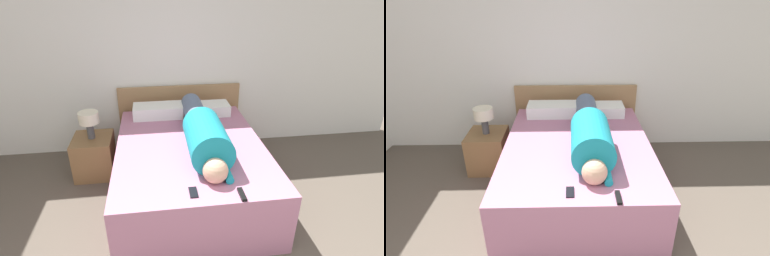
# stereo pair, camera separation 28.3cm
# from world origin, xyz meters

# --- Properties ---
(wall_back) EXTENTS (6.38, 0.06, 2.60)m
(wall_back) POSITION_xyz_m (0.00, 3.50, 1.30)
(wall_back) COLOR white
(wall_back) RESTS_ON ground_plane
(bed) EXTENTS (1.49, 1.93, 0.60)m
(bed) POSITION_xyz_m (0.03, 2.36, 0.30)
(bed) COLOR #B2708E
(bed) RESTS_ON ground_plane
(headboard) EXTENTS (1.61, 0.04, 0.88)m
(headboard) POSITION_xyz_m (0.03, 3.43, 0.44)
(headboard) COLOR #A37A51
(headboard) RESTS_ON ground_plane
(nightstand) EXTENTS (0.45, 0.47, 0.48)m
(nightstand) POSITION_xyz_m (-1.05, 2.88, 0.24)
(nightstand) COLOR brown
(nightstand) RESTS_ON ground_plane
(table_lamp) EXTENTS (0.22, 0.22, 0.32)m
(table_lamp) POSITION_xyz_m (-1.05, 2.88, 0.71)
(table_lamp) COLOR #4C4C51
(table_lamp) RESTS_ON nightstand
(person_lying) EXTENTS (0.38, 1.64, 0.38)m
(person_lying) POSITION_xyz_m (0.16, 2.29, 0.76)
(person_lying) COLOR tan
(person_lying) RESTS_ON bed
(pillow_near_headboard) EXTENTS (0.62, 0.29, 0.15)m
(pillow_near_headboard) POSITION_xyz_m (-0.26, 3.12, 0.67)
(pillow_near_headboard) COLOR white
(pillow_near_headboard) RESTS_ON bed
(pillow_second) EXTENTS (0.59, 0.29, 0.13)m
(pillow_second) POSITION_xyz_m (0.33, 3.12, 0.67)
(pillow_second) COLOR white
(pillow_second) RESTS_ON bed
(tv_remote) EXTENTS (0.04, 0.15, 0.02)m
(tv_remote) POSITION_xyz_m (0.32, 1.48, 0.61)
(tv_remote) COLOR black
(tv_remote) RESTS_ON bed
(cell_phone) EXTENTS (0.06, 0.13, 0.01)m
(cell_phone) POSITION_xyz_m (-0.04, 1.56, 0.61)
(cell_phone) COLOR black
(cell_phone) RESTS_ON bed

